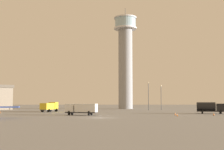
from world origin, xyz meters
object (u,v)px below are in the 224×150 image
Objects in this scene: truck_fuel_tanker_black at (210,107)px; truck_box_yellow at (49,107)px; light_post_west at (148,94)px; traffic_cone_near_left at (214,114)px; light_post_north at (161,95)px; traffic_cone_mid_apron at (175,114)px; traffic_cone_near_right at (177,115)px; control_tower at (125,57)px; truck_box_white at (81,108)px.

truck_box_yellow is at bearing 178.07° from truck_fuel_tanker_black.
traffic_cone_near_left is at bearing -76.20° from light_post_west.
light_post_north is 13.04× the size of traffic_cone_mid_apron.
truck_box_yellow is at bearing -150.72° from light_post_north.
traffic_cone_mid_apron is at bearing 81.75° from traffic_cone_near_right.
control_tower reaches higher than truck_box_white.
traffic_cone_mid_apron is at bearing -128.95° from truck_fuel_tanker_black.
traffic_cone_mid_apron is at bearing 169.02° from traffic_cone_near_left.
traffic_cone_mid_apron is (21.04, -0.31, -1.16)m from truck_box_white.
light_post_north reaches higher than traffic_cone_mid_apron.
traffic_cone_mid_apron is at bearing -102.28° from truck_box_yellow.
control_tower is 4.66× the size of light_post_north.
truck_box_white reaches higher than traffic_cone_mid_apron.
truck_box_white is 0.82× the size of light_post_north.
light_post_west is 40.75m from traffic_cone_near_right.
truck_box_yellow reaches higher than traffic_cone_near_left.
traffic_cone_near_left is (-2.40, -9.18, -1.30)m from truck_fuel_tanker_black.
traffic_cone_near_right is (-4.99, -45.85, -5.02)m from light_post_north.
light_post_north is 43.22m from traffic_cone_near_left.
light_post_west is 15.84× the size of traffic_cone_near_right.
traffic_cone_near_left reaches higher than traffic_cone_near_right.
truck_box_yellow is 0.93× the size of truck_box_white.
truck_box_yellow is 42.12m from light_post_north.
light_post_west is 38.78m from traffic_cone_near_left.
truck_fuel_tanker_black is at bearing -154.10° from truck_box_white.
traffic_cone_near_right is at bearing -98.25° from traffic_cone_mid_apron.
truck_box_white is 21.00m from traffic_cone_near_right.
light_post_north is at bearing 115.47° from truck_fuel_tanker_black.
light_post_west is at bearing -134.59° from light_post_north.
truck_fuel_tanker_black is at bearing 35.99° from traffic_cone_mid_apron.
truck_box_yellow is 0.77× the size of light_post_north.
truck_fuel_tanker_black is 30.67m from light_post_west.
traffic_cone_near_left is 8.23m from traffic_cone_mid_apron.
traffic_cone_near_right is (0.41, -40.38, -5.43)m from light_post_west.
truck_box_white is 48.26m from light_post_north.
light_post_north reaches higher than truck_box_yellow.
light_post_north reaches higher than traffic_cone_near_left.
light_post_north reaches higher than truck_fuel_tanker_black.
control_tower is at bearing 126.79° from truck_fuel_tanker_black.
truck_box_white is 32.36m from truck_fuel_tanker_black.
truck_fuel_tanker_black is at bearing -67.64° from light_post_west.
light_post_north is 13.94× the size of traffic_cone_near_left.
truck_box_white is 21.08m from traffic_cone_mid_apron.
traffic_cone_near_right is at bearing -89.42° from light_post_west.
control_tower is 62.56m from traffic_cone_near_right.
light_post_west is 7.69m from light_post_north.
traffic_cone_mid_apron is (1.08, -35.72, -5.39)m from light_post_west.
control_tower is 53.51m from truck_fuel_tanker_black.
truck_box_white is 29.20m from traffic_cone_near_left.
truck_box_white is 40.87m from light_post_west.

